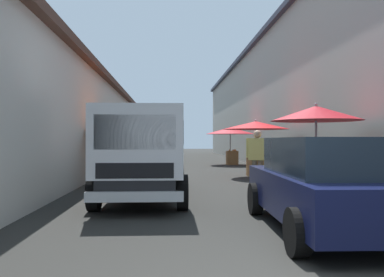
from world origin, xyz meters
name	(u,v)px	position (x,y,z in m)	size (l,w,h in m)	color
ground	(196,172)	(13.50, 0.00, 0.00)	(90.00, 90.00, 0.00)	#282826
building_left_whitewash	(41,126)	(15.75, 7.33, 2.08)	(49.80, 7.50, 4.15)	beige
building_right_concrete	(338,97)	(15.75, -7.33, 3.60)	(49.80, 7.50, 7.18)	#A39E93
fruit_stall_near_left	(256,134)	(11.44, -2.19, 1.64)	(2.56, 2.56, 2.21)	#9E9EA3
fruit_stall_near_right	(230,133)	(18.61, -2.33, 1.78)	(2.80, 2.80, 2.21)	#9E9EA3
fruit_stall_mid_lane	(316,126)	(6.00, -2.41, 1.74)	(2.20, 2.20, 2.32)	#9E9EA3
fruit_stall_far_right	(123,131)	(9.72, 2.71, 1.72)	(2.48, 2.48, 2.21)	#9E9EA3
hatchback_car	(327,184)	(2.63, -1.28, 0.74)	(3.96, 2.03, 1.45)	#0F1438
delivery_truck	(141,157)	(5.23, 1.76, 1.04)	(4.94, 2.00, 2.08)	black
vendor_by_crates	(257,155)	(7.68, -1.36, 0.99)	(0.41, 0.59, 1.69)	#665B4C
parked_scooter	(133,161)	(14.46, 2.79, 0.45)	(1.65, 0.63, 1.14)	black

